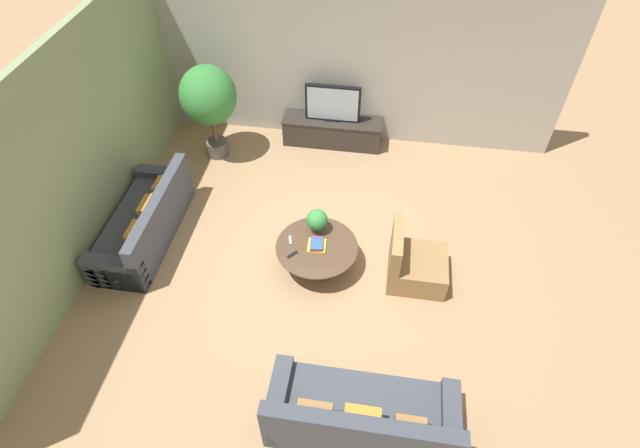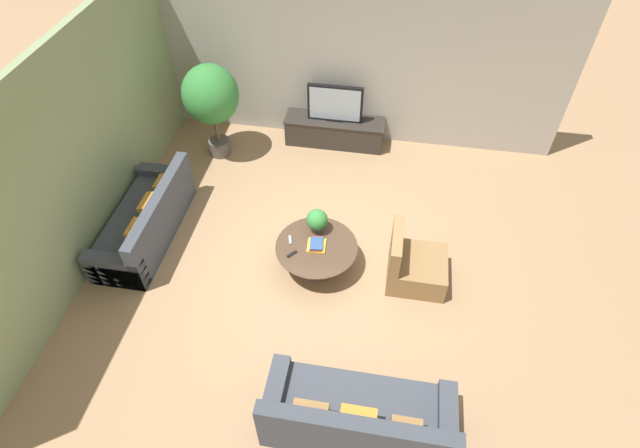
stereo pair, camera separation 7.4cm
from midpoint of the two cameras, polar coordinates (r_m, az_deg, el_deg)
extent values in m
plane|color=#9E7A56|center=(7.33, -0.07, -4.61)|extent=(24.00, 24.00, 0.00)
cube|color=#A39E93|center=(8.90, 3.62, 18.13)|extent=(7.40, 0.12, 3.00)
cube|color=gray|center=(7.51, -25.36, 7.52)|extent=(0.12, 7.40, 3.00)
cube|color=#2D2823|center=(9.31, 1.89, 10.53)|extent=(1.77, 0.48, 0.51)
cube|color=#2D2823|center=(9.17, 1.93, 11.77)|extent=(1.80, 0.50, 0.02)
cube|color=black|center=(8.98, 1.99, 13.61)|extent=(0.97, 0.08, 0.68)
cube|color=#99A8B7|center=(8.94, 1.95, 13.47)|extent=(0.89, 0.00, 0.61)
cube|color=black|center=(9.16, 1.93, 11.88)|extent=(0.29, 0.13, 0.02)
cylinder|color=#756656|center=(7.31, -0.13, -4.66)|extent=(0.64, 0.64, 0.02)
cylinder|color=#756656|center=(7.16, -0.13, -3.70)|extent=(0.10, 0.10, 0.40)
cylinder|color=#4C3828|center=(7.00, -0.14, -2.60)|extent=(1.16, 1.16, 0.02)
cube|color=#3D424C|center=(8.01, -19.16, -0.08)|extent=(0.84, 2.08, 0.42)
cube|color=#3D424C|center=(7.58, -17.62, 1.81)|extent=(0.16, 2.08, 0.42)
cube|color=#3D424C|center=(8.56, -16.85, 4.70)|extent=(0.84, 0.20, 0.54)
cube|color=#3D424C|center=(7.45, -22.05, -4.93)|extent=(0.84, 0.20, 0.54)
cube|color=orange|center=(8.01, -17.26, 4.04)|extent=(0.16, 0.32, 0.30)
cube|color=orange|center=(7.68, -18.63, 1.70)|extent=(0.18, 0.37, 0.35)
cube|color=orange|center=(7.39, -20.05, -1.02)|extent=(0.13, 0.34, 0.31)
cube|color=#3D424C|center=(5.94, 4.76, -21.02)|extent=(2.07, 0.84, 0.42)
cube|color=#3D424C|center=(5.43, 4.62, -22.58)|extent=(2.07, 0.16, 0.42)
cube|color=#3D424C|center=(5.97, 14.42, -21.64)|extent=(0.20, 0.84, 0.54)
cube|color=#3D424C|center=(5.95, -4.73, -19.42)|extent=(0.20, 0.84, 0.54)
cube|color=olive|center=(5.58, 10.16, -21.85)|extent=(0.32, 0.15, 0.29)
cube|color=orange|center=(5.53, 4.79, -21.21)|extent=(0.37, 0.13, 0.34)
cube|color=olive|center=(5.54, -0.59, -20.51)|extent=(0.37, 0.18, 0.35)
cube|color=olive|center=(7.14, 11.28, -5.11)|extent=(0.80, 0.76, 0.40)
cube|color=olive|center=(6.80, 9.04, -2.52)|extent=(0.14, 0.76, 0.46)
cylinder|color=#514C47|center=(9.29, -11.15, 8.66)|extent=(0.38, 0.38, 0.29)
cylinder|color=brown|center=(9.08, -11.47, 10.46)|extent=(0.08, 0.08, 0.43)
ellipsoid|color=#337F38|center=(8.69, -12.17, 14.29)|extent=(0.94, 0.94, 1.00)
cylinder|color=#514C47|center=(7.18, -0.04, -0.46)|extent=(0.17, 0.17, 0.08)
sphere|color=#337F38|center=(7.05, -0.04, 0.49)|extent=(0.31, 0.31, 0.31)
cube|color=gold|center=(6.98, -0.07, -2.49)|extent=(0.27, 0.28, 0.03)
cube|color=#A32823|center=(6.97, -0.13, -2.27)|extent=(0.20, 0.29, 0.02)
cube|color=#2D4C84|center=(6.94, -0.12, -2.24)|extent=(0.21, 0.26, 0.02)
cube|color=black|center=(6.90, -2.92, -3.44)|extent=(0.13, 0.15, 0.02)
cube|color=gray|center=(7.07, -3.13, -1.81)|extent=(0.08, 0.16, 0.02)
camera|label=1|loc=(0.04, -89.70, 0.31)|focal=28.00mm
camera|label=2|loc=(0.04, 90.30, -0.31)|focal=28.00mm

